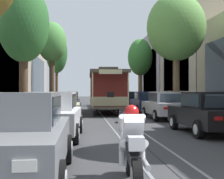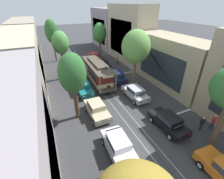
{
  "view_description": "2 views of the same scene",
  "coord_description": "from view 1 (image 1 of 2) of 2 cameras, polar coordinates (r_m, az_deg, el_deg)",
  "views": [
    {
      "loc": [
        -1.8,
        -2.57,
        1.6
      ],
      "look_at": [
        -0.03,
        17.19,
        1.71
      ],
      "focal_mm": 52.13,
      "sensor_mm": 36.0,
      "label": 1
    },
    {
      "loc": [
        -6.94,
        0.77,
        11.05
      ],
      "look_at": [
        0.0,
        16.52,
        1.44
      ],
      "focal_mm": 25.03,
      "sensor_mm": 36.0,
      "label": 2
    }
  ],
  "objects": [
    {
      "name": "ground_plane",
      "position": [
        23.14,
        -0.66,
        -4.29
      ],
      "size": [
        160.0,
        160.0,
        0.0
      ],
      "primitive_type": "plane",
      "color": "#38383A"
    },
    {
      "name": "pedestrian_crossing_far",
      "position": [
        31.72,
        9.9,
        -1.53
      ],
      "size": [
        0.55,
        0.4,
        1.65
      ],
      "color": "black",
      "rests_on": "ground"
    },
    {
      "name": "street_tree_kerb_left_mid",
      "position": [
        28.47,
        -10.49,
        7.88
      ],
      "size": [
        2.46,
        2.33,
        7.54
      ],
      "color": "#4C3826",
      "rests_on": "ground"
    },
    {
      "name": "parked_car_maroon_fifth_left",
      "position": [
        27.79,
        -7.59,
        -1.98
      ],
      "size": [
        2.06,
        4.39,
        1.58
      ],
      "color": "maroon",
      "rests_on": "ground"
    },
    {
      "name": "trolley_track_rails",
      "position": [
        26.24,
        -1.18,
        -3.81
      ],
      "size": [
        1.14,
        59.13,
        0.01
      ],
      "color": "gray",
      "rests_on": "ground"
    },
    {
      "name": "parked_car_silver_mid_right",
      "position": [
        18.78,
        9.3,
        -2.77
      ],
      "size": [
        2.1,
        4.4,
        1.58
      ],
      "color": "#B7B7BC",
      "rests_on": "ground"
    },
    {
      "name": "building_facade_right",
      "position": [
        29.32,
        18.15,
        5.72
      ],
      "size": [
        4.59,
        50.83,
        10.9
      ],
      "color": "tan",
      "rests_on": "ground"
    },
    {
      "name": "parked_car_beige_mid_left",
      "position": [
        16.85,
        -8.75,
        -3.05
      ],
      "size": [
        2.05,
        4.38,
        1.58
      ],
      "color": "#C1B28E",
      "rests_on": "ground"
    },
    {
      "name": "cable_car_trolley",
      "position": [
        24.92,
        -0.99,
        -0.19
      ],
      "size": [
        2.72,
        9.16,
        3.28
      ],
      "color": "maroon",
      "rests_on": "ground"
    },
    {
      "name": "parked_car_black_fifth_right",
      "position": [
        30.43,
        3.7,
        -1.84
      ],
      "size": [
        2.05,
        4.38,
        1.58
      ],
      "color": "black",
      "rests_on": "ground"
    },
    {
      "name": "parked_car_white_second_left",
      "position": [
        11.32,
        -10.48,
        -4.39
      ],
      "size": [
        2.11,
        4.41,
        1.58
      ],
      "color": "silver",
      "rests_on": "ground"
    },
    {
      "name": "parked_car_navy_fourth_right",
      "position": [
        24.29,
        6.05,
        -2.22
      ],
      "size": [
        2.01,
        4.36,
        1.58
      ],
      "color": "#19234C",
      "rests_on": "ground"
    },
    {
      "name": "parked_car_teal_fourth_left",
      "position": [
        22.25,
        -8.06,
        -2.39
      ],
      "size": [
        2.06,
        4.39,
        1.58
      ],
      "color": "#196B70",
      "rests_on": "ground"
    },
    {
      "name": "street_tree_kerb_left_fourth",
      "position": [
        38.13,
        -9.68,
        6.25
      ],
      "size": [
        2.47,
        2.09,
        8.37
      ],
      "color": "#4C3826",
      "rests_on": "ground"
    },
    {
      "name": "motorcycle_with_rider",
      "position": [
        5.62,
        3.59,
        -10.1
      ],
      "size": [
        0.57,
        1.99,
        1.37
      ],
      "color": "black",
      "rests_on": "ground"
    },
    {
      "name": "parked_car_red_sixth_right",
      "position": [
        35.56,
        2.37,
        -1.62
      ],
      "size": [
        2.06,
        4.39,
        1.58
      ],
      "color": "red",
      "rests_on": "ground"
    },
    {
      "name": "street_tree_kerb_right_second",
      "position": [
        22.46,
        11.2,
        10.56
      ],
      "size": [
        3.94,
        3.61,
        8.14
      ],
      "color": "brown",
      "rests_on": "ground"
    },
    {
      "name": "parked_car_grey_near_left",
      "position": [
        6.16,
        -16.74,
        -7.8
      ],
      "size": [
        2.01,
        4.36,
        1.58
      ],
      "color": "slate",
      "rests_on": "ground"
    },
    {
      "name": "street_tree_kerb_right_mid",
      "position": [
        36.69,
        4.95,
        5.55
      ],
      "size": [
        2.74,
        2.94,
        7.49
      ],
      "color": "brown",
      "rests_on": "ground"
    },
    {
      "name": "parked_car_black_second_right",
      "position": [
        12.89,
        16.41,
        -3.88
      ],
      "size": [
        2.1,
        4.4,
        1.58
      ],
      "color": "black",
      "rests_on": "ground"
    },
    {
      "name": "street_tree_kerb_left_second",
      "position": [
        17.92,
        -15.25,
        10.87
      ],
      "size": [
        2.67,
        2.37,
        7.22
      ],
      "color": "#4C3826",
      "rests_on": "ground"
    }
  ]
}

